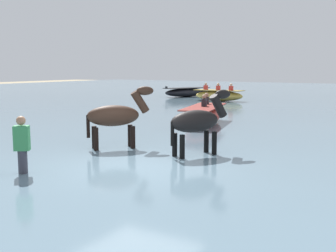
% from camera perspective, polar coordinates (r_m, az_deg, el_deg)
% --- Properties ---
extents(ground_plane, '(120.00, 120.00, 0.00)m').
position_cam_1_polar(ground_plane, '(10.21, -4.24, -7.36)').
color(ground_plane, gray).
extents(water_surface, '(90.00, 90.00, 0.38)m').
position_cam_1_polar(water_surface, '(19.02, 13.88, 0.09)').
color(water_surface, slate).
rests_on(water_surface, ground).
extents(horse_lead_black, '(1.14, 1.84, 2.07)m').
position_cam_1_polar(horse_lead_black, '(11.22, 3.91, 0.40)').
color(horse_lead_black, black).
rests_on(horse_lead_black, ground).
extents(horse_trailing_dark_bay, '(1.52, 1.71, 2.12)m').
position_cam_1_polar(horse_trailing_dark_bay, '(12.25, -6.87, 1.13)').
color(horse_trailing_dark_bay, '#382319').
rests_on(horse_trailing_dark_bay, ground).
extents(boat_distant_east, '(3.48, 1.30, 1.22)m').
position_cam_1_polar(boat_distant_east, '(29.65, 6.73, 4.05)').
color(boat_distant_east, gold).
rests_on(boat_distant_east, water_surface).
extents(boat_near_starboard, '(2.20, 4.12, 1.20)m').
position_cam_1_polar(boat_near_starboard, '(17.50, 4.79, 1.46)').
color(boat_near_starboard, '#BC382D').
rests_on(boat_near_starboard, water_surface).
extents(boat_distant_west, '(2.79, 3.97, 0.84)m').
position_cam_1_polar(boat_distant_west, '(33.65, 2.47, 4.49)').
color(boat_distant_west, black).
rests_on(boat_distant_west, water_surface).
extents(person_onlooker_right, '(0.38, 0.35, 1.63)m').
position_cam_1_polar(person_onlooker_right, '(9.84, -18.70, -3.15)').
color(person_onlooker_right, '#383842').
rests_on(person_onlooker_right, ground).
extents(channel_buoy, '(0.36, 0.36, 0.82)m').
position_cam_1_polar(channel_buoy, '(23.00, 4.91, 2.53)').
color(channel_buoy, '#E54C1E').
rests_on(channel_buoy, water_surface).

